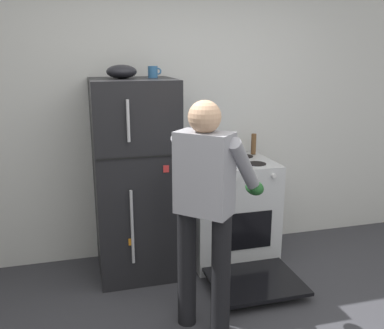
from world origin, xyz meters
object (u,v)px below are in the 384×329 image
person_cook (207,198)px  red_pot (216,156)px  pepper_mill (254,144)px  coffee_mug (153,72)px  refrigerator (135,179)px  stove_range (231,212)px  mixing_bowl (122,72)px

person_cook → red_pot: size_ratio=4.52×
red_pot → pepper_mill: pepper_mill is taller
coffee_mug → pepper_mill: (0.98, 0.15, -0.69)m
refrigerator → red_pot: refrigerator is taller
stove_range → red_pot: bearing=-168.8°
coffee_mug → pepper_mill: size_ratio=0.57×
red_pot → coffee_mug: 0.89m
person_cook → pepper_mill: size_ratio=8.20×
pepper_mill → mixing_bowl: size_ratio=0.81×
mixing_bowl → pepper_mill: bearing=9.1°
stove_range → person_cook: person_cook is taller
stove_range → red_pot: size_ratio=3.50×
red_pot → refrigerator: bearing=176.0°
red_pot → pepper_mill: 0.52m
stove_range → red_pot: red_pot is taller
refrigerator → red_pot: 0.73m
red_pot → mixing_bowl: size_ratio=1.46×
stove_range → red_pot: 0.58m
refrigerator → mixing_bowl: mixing_bowl is taller
coffee_mug → pepper_mill: coffee_mug is taller
person_cook → coffee_mug: (-0.16, 1.00, 0.77)m
refrigerator → red_pot: (0.71, -0.05, 0.17)m
stove_range → pepper_mill: pepper_mill is taller
coffee_mug → mixing_bowl: mixing_bowl is taller
red_pot → mixing_bowl: 1.07m
stove_range → mixing_bowl: size_ratio=5.13×
refrigerator → person_cook: refrigerator is taller
refrigerator → person_cook: size_ratio=1.05×
red_pot → coffee_mug: (-0.52, 0.10, 0.72)m
person_cook → mixing_bowl: mixing_bowl is taller
person_cook → coffee_mug: size_ratio=14.28×
refrigerator → coffee_mug: 0.91m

